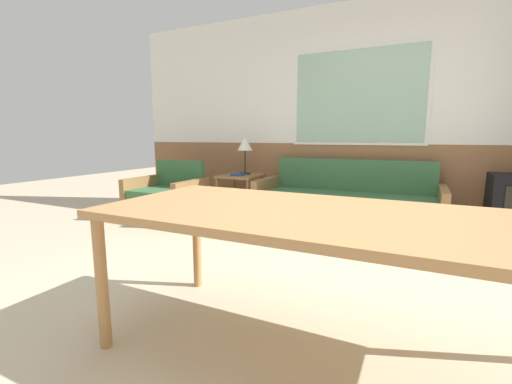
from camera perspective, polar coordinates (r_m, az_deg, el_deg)
ground_plane at (r=2.22m, az=10.93°, el=-19.90°), size 16.00×16.00×0.00m
wall_back at (r=4.55m, az=20.08°, el=12.30°), size 7.20×0.09×2.70m
couch at (r=4.16m, az=14.68°, el=-2.54°), size 2.08×0.79×0.80m
armchair at (r=4.66m, az=-14.56°, el=-1.37°), size 0.90×0.72×0.75m
side_table at (r=4.64m, az=-2.63°, el=1.68°), size 0.52×0.52×0.56m
table_lamp at (r=4.67m, az=-1.85°, el=7.76°), size 0.21×0.21×0.51m
book_stack at (r=4.53m, az=-3.10°, el=2.90°), size 0.18×0.14×0.03m
dining_table at (r=1.64m, az=10.08°, el=-5.31°), size 2.09×0.93×0.73m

